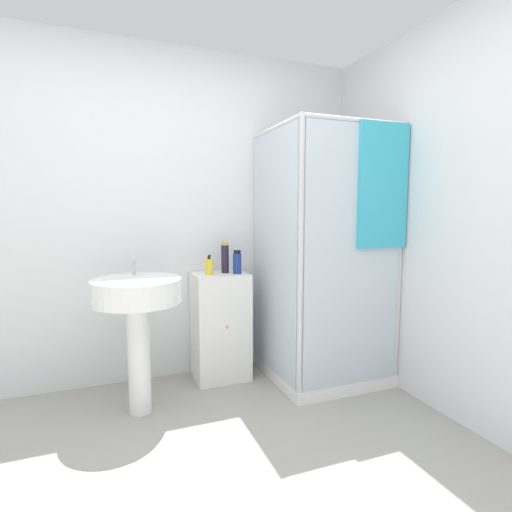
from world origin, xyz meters
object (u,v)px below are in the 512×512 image
Objects in this scene: shampoo_bottle_tall_black at (225,258)px; shampoo_bottle_blue at (237,262)px; sink at (137,307)px; soap_dispenser at (209,267)px.

shampoo_bottle_tall_black is 1.33× the size of shampoo_bottle_blue.
sink is 0.84m from shampoo_bottle_blue.
shampoo_bottle_tall_black reaches higher than soap_dispenser.
shampoo_bottle_tall_black is (0.68, 0.36, 0.24)m from sink.
sink is 0.65m from soap_dispenser.
shampoo_bottle_blue is at bearing -5.68° from soap_dispenser.
soap_dispenser is 0.22m from shampoo_bottle_blue.
shampoo_bottle_blue is (0.76, 0.29, 0.21)m from sink.
soap_dispenser is (0.54, 0.31, 0.19)m from sink.
shampoo_bottle_tall_black reaches higher than sink.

